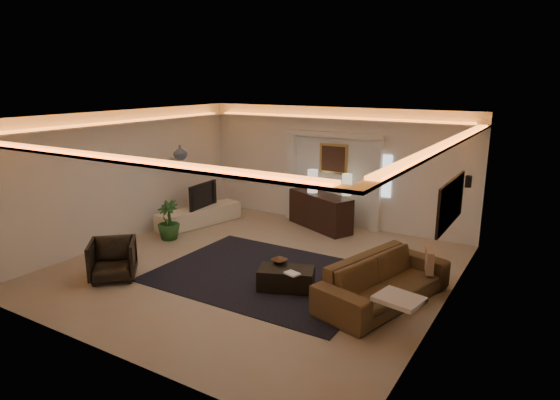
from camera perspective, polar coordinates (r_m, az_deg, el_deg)
The scene contains 33 objects.
floor at distance 9.43m, azimuth -2.96°, elevation -8.00°, with size 7.00×7.00×0.00m, color #A39B88.
ceiling at distance 8.76m, azimuth -3.20°, elevation 9.86°, with size 7.00×7.00×0.00m, color white.
wall_back at distance 11.98m, azimuth 6.40°, elevation 3.95°, with size 7.00×7.00×0.00m, color white.
wall_front at distance 6.52m, azimuth -20.71°, elevation -5.62°, with size 7.00×7.00×0.00m, color white.
wall_left at distance 11.29m, azimuth -17.95°, elevation 2.73°, with size 7.00×7.00×0.00m, color white.
wall_right at distance 7.65m, azimuth 19.20°, elevation -2.62°, with size 7.00×7.00×0.00m, color white.
cove_soffit at distance 8.79m, azimuth -3.18°, elevation 8.04°, with size 7.00×7.00×0.04m, color silver.
daylight_slit at distance 11.49m, azimuth 12.46°, elevation 2.76°, with size 0.25×0.03×1.00m, color white.
area_rug at distance 9.07m, azimuth -1.56°, elevation -8.87°, with size 4.00×3.00×0.01m, color black.
pilaster_left at distance 12.47m, azimuth 1.36°, elevation 2.81°, with size 0.22×0.20×2.20m, color silver.
pilaster_right at distance 11.53m, azimuth 11.32°, elevation 1.59°, with size 0.22×0.20×2.20m, color silver.
alcove_header at distance 11.77m, azimuth 6.30°, elevation 7.72°, with size 2.52×0.20×0.12m, color silver.
painting_frame at distance 11.92m, azimuth 6.36°, elevation 4.88°, with size 0.74×0.04×0.74m, color tan.
painting_canvas at distance 11.90m, azimuth 6.31°, elevation 4.86°, with size 0.62×0.02×0.62m, color #4C2D1E.
art_panel_frame at distance 7.87m, azimuth 19.60°, elevation -0.30°, with size 0.04×1.64×0.74m, color black.
art_panel_gold at distance 7.88m, azimuth 19.43°, elevation -0.27°, with size 0.02×1.50×0.62m, color tan.
wall_sconce at distance 9.72m, azimuth 21.43°, elevation 2.06°, with size 0.12×0.12×0.22m, color black.
wall_niche at distance 12.16m, azimuth -12.87°, elevation 4.79°, with size 0.10×0.55×0.04m, color silver.
console at distance 11.77m, azimuth 4.78°, elevation -1.43°, with size 1.81×0.57×0.91m, color black.
lamp_left at distance 11.78m, azimuth 3.89°, elevation 2.06°, with size 0.25×0.25×0.56m, color beige.
lamp_right at distance 11.59m, azimuth 7.93°, elevation 1.74°, with size 0.23×0.23×0.51m, color beige.
media_ledge at distance 12.20m, azimuth -9.54°, elevation -1.88°, with size 0.57×2.26×0.42m, color beige.
tv at distance 12.16m, azimuth -9.53°, elevation 0.67°, with size 0.14×1.07×0.62m, color black.
figurine at distance 12.65m, azimuth -9.05°, elevation 0.67°, with size 0.15×0.15×0.40m, color #342014.
ginger_jar at distance 11.84m, azimuth -11.74°, elevation 5.55°, with size 0.33×0.33×0.35m, color slate.
plant at distance 11.18m, azimuth -13.09°, elevation -2.36°, with size 0.50×0.50×0.89m, color #234F20.
sofa at distance 8.11m, azimuth 12.24°, elevation -9.31°, with size 0.99×2.52×0.74m, color #433122.
throw_blanket at distance 7.09m, azimuth 13.94°, elevation -11.34°, with size 0.63×0.51×0.07m, color #F0E5CD.
throw_pillow at distance 8.62m, azimuth 17.29°, elevation -6.91°, with size 0.12×0.39×0.39m, color tan.
coffee_table at distance 8.43m, azimuth 0.74°, elevation -9.25°, with size 0.95×0.52×0.35m, color black.
bowl at distance 8.60m, azimuth -0.04°, elevation -7.05°, with size 0.27×0.27×0.07m, color #4C2F1E.
magazine at distance 8.12m, azimuth 1.44°, elevation -8.52°, with size 0.25×0.18×0.03m, color white.
armchair at distance 9.31m, azimuth -19.20°, elevation -6.69°, with size 0.79×0.81×0.74m, color black.
Camera 1 is at (4.93, -7.21, 3.55)m, focal length 30.86 mm.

